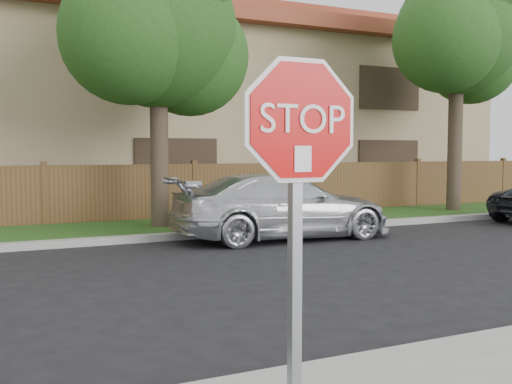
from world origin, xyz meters
TOP-DOWN VIEW (x-y plane):
  - far_curb at (0.00, 8.15)m, footprint 70.00×0.30m
  - grass_strip at (0.00, 9.80)m, footprint 70.00×3.00m
  - fence at (0.00, 11.40)m, footprint 70.00×0.12m
  - apartment_building at (0.00, 17.00)m, footprint 35.20×9.20m
  - tree_mid at (2.52, 9.57)m, footprint 4.80×3.90m
  - tree_right at (12.02, 9.57)m, footprint 4.80×3.90m
  - stop_sign at (0.05, -1.48)m, footprint 1.01×0.13m
  - sedan_right at (4.59, 7.24)m, footprint 5.09×2.21m

SIDE VIEW (x-z plane):
  - grass_strip at x=0.00m, z-range 0.00..0.12m
  - far_curb at x=0.00m, z-range 0.00..0.15m
  - sedan_right at x=4.59m, z-range 0.00..1.46m
  - fence at x=0.00m, z-range 0.00..1.60m
  - stop_sign at x=0.05m, z-range 0.55..3.11m
  - apartment_building at x=0.00m, z-range -0.07..7.13m
  - tree_mid at x=2.52m, z-range 1.20..8.55m
  - tree_right at x=12.02m, z-range 1.47..9.67m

